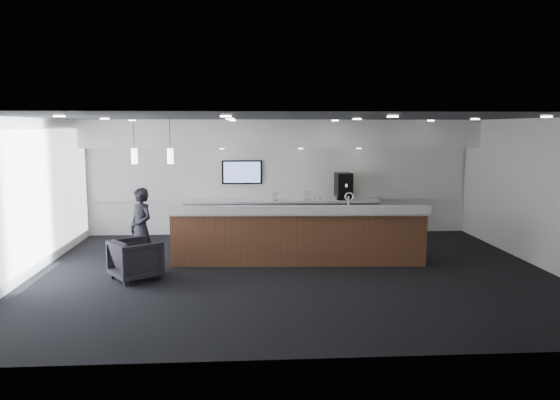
{
  "coord_description": "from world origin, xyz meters",
  "views": [
    {
      "loc": [
        -0.95,
        -10.33,
        2.82
      ],
      "look_at": [
        -0.18,
        1.3,
        1.26
      ],
      "focal_mm": 35.0,
      "sensor_mm": 36.0,
      "label": 1
    }
  ],
  "objects": [
    {
      "name": "info_sign_left",
      "position": [
        -0.16,
        3.53,
        1.06
      ],
      "size": [
        0.15,
        0.07,
        0.21
      ],
      "primitive_type": "cube",
      "rotation": [
        0.0,
        0.0,
        0.34
      ],
      "color": "white",
      "rests_on": "back_credenza"
    },
    {
      "name": "lounge_guest",
      "position": [
        -3.02,
        0.6,
        0.81
      ],
      "size": [
        0.69,
        0.69,
        1.62
      ],
      "primitive_type": "imported",
      "rotation": [
        0.0,
        0.0,
        -0.79
      ],
      "color": "black",
      "rests_on": "ground"
    },
    {
      "name": "alcove_panel",
      "position": [
        0.0,
        3.97,
        1.6
      ],
      "size": [
        9.8,
        0.06,
        1.4
      ],
      "primitive_type": "cube",
      "color": "white",
      "rests_on": "back_wall"
    },
    {
      "name": "coffee_machine",
      "position": [
        1.63,
        3.65,
        1.29
      ],
      "size": [
        0.43,
        0.54,
        0.69
      ],
      "rotation": [
        0.0,
        0.0,
        0.09
      ],
      "color": "black",
      "rests_on": "back_credenza"
    },
    {
      "name": "cup_6",
      "position": [
        0.84,
        3.5,
        1.0
      ],
      "size": [
        0.15,
        0.15,
        0.1
      ],
      "primitive_type": "imported",
      "rotation": [
        0.0,
        0.0,
        3.87
      ],
      "color": "white",
      "rests_on": "back_credenza"
    },
    {
      "name": "cup_2",
      "position": [
        1.4,
        3.5,
        1.0
      ],
      "size": [
        0.13,
        0.13,
        0.1
      ],
      "primitive_type": "imported",
      "rotation": [
        0.0,
        0.0,
        1.29
      ],
      "color": "white",
      "rests_on": "back_credenza"
    },
    {
      "name": "ceiling",
      "position": [
        0.0,
        0.0,
        3.0
      ],
      "size": [
        10.0,
        8.0,
        0.02
      ],
      "primitive_type": "cube",
      "color": "black",
      "rests_on": "back_wall"
    },
    {
      "name": "back_credenza",
      "position": [
        -0.0,
        3.64,
        0.48
      ],
      "size": [
        5.06,
        0.66,
        0.95
      ],
      "color": "#9D9FA6",
      "rests_on": "ground"
    },
    {
      "name": "back_wall",
      "position": [
        0.0,
        4.0,
        1.5
      ],
      "size": [
        10.0,
        0.02,
        3.0
      ],
      "primitive_type": "cube",
      "color": "white",
      "rests_on": "ground"
    },
    {
      "name": "right_wall",
      "position": [
        5.0,
        0.0,
        1.5
      ],
      "size": [
        0.02,
        8.0,
        3.0
      ],
      "primitive_type": "cube",
      "color": "white",
      "rests_on": "ground"
    },
    {
      "name": "info_sign_right",
      "position": [
        0.67,
        3.53,
        1.08
      ],
      "size": [
        0.19,
        0.07,
        0.26
      ],
      "primitive_type": "cube",
      "rotation": [
        0.0,
        0.0,
        0.25
      ],
      "color": "white",
      "rests_on": "back_credenza"
    },
    {
      "name": "cup_3",
      "position": [
        1.26,
        3.5,
        1.0
      ],
      "size": [
        0.14,
        0.14,
        0.1
      ],
      "primitive_type": "imported",
      "rotation": [
        0.0,
        0.0,
        1.94
      ],
      "color": "white",
      "rests_on": "back_credenza"
    },
    {
      "name": "cup_4",
      "position": [
        1.12,
        3.5,
        1.0
      ],
      "size": [
        0.15,
        0.15,
        0.1
      ],
      "primitive_type": "imported",
      "rotation": [
        0.0,
        0.0,
        2.58
      ],
      "color": "white",
      "rests_on": "back_credenza"
    },
    {
      "name": "cup_1",
      "position": [
        1.54,
        3.5,
        1.0
      ],
      "size": [
        0.15,
        0.15,
        0.1
      ],
      "primitive_type": "imported",
      "rotation": [
        0.0,
        0.0,
        0.65
      ],
      "color": "white",
      "rests_on": "back_credenza"
    },
    {
      "name": "armchair",
      "position": [
        -2.97,
        -0.27,
        0.38
      ],
      "size": [
        1.14,
        1.13,
        0.76
      ],
      "primitive_type": "imported",
      "rotation": [
        0.0,
        0.0,
        2.17
      ],
      "color": "black",
      "rests_on": "ground"
    },
    {
      "name": "ground",
      "position": [
        0.0,
        0.0,
        0.0
      ],
      "size": [
        10.0,
        10.0,
        0.0
      ],
      "primitive_type": "plane",
      "color": "black",
      "rests_on": "ground"
    },
    {
      "name": "soffit_bulkhead",
      "position": [
        0.0,
        3.55,
        2.65
      ],
      "size": [
        10.0,
        0.9,
        0.7
      ],
      "primitive_type": "cube",
      "color": "white",
      "rests_on": "back_wall"
    },
    {
      "name": "wall_tv",
      "position": [
        -1.0,
        3.91,
        1.65
      ],
      "size": [
        1.05,
        0.08,
        0.62
      ],
      "color": "black",
      "rests_on": "back_wall"
    },
    {
      "name": "pendant_right",
      "position": [
        -3.1,
        0.8,
        2.25
      ],
      "size": [
        0.12,
        0.12,
        0.3
      ],
      "primitive_type": "cylinder",
      "color": "beige",
      "rests_on": "ceiling"
    },
    {
      "name": "left_wall",
      "position": [
        -5.0,
        0.0,
        1.5
      ],
      "size": [
        0.02,
        8.0,
        3.0
      ],
      "primitive_type": "cube",
      "color": "white",
      "rests_on": "ground"
    },
    {
      "name": "ceiling_can_lights",
      "position": [
        0.0,
        0.0,
        2.97
      ],
      "size": [
        7.0,
        5.0,
        0.02
      ],
      "primitive_type": null,
      "color": "white",
      "rests_on": "ceiling"
    },
    {
      "name": "cup_5",
      "position": [
        0.98,
        3.5,
        1.0
      ],
      "size": [
        0.11,
        0.11,
        0.1
      ],
      "primitive_type": "imported",
      "rotation": [
        0.0,
        0.0,
        3.23
      ],
      "color": "white",
      "rests_on": "back_credenza"
    },
    {
      "name": "service_counter",
      "position": [
        0.16,
        0.77,
        0.57
      ],
      "size": [
        5.32,
        1.18,
        1.49
      ],
      "rotation": [
        0.0,
        0.0,
        -0.06
      ],
      "color": "brown",
      "rests_on": "ground"
    },
    {
      "name": "window_blinds_wall",
      "position": [
        -4.96,
        0.0,
        1.5
      ],
      "size": [
        0.04,
        7.36,
        2.55
      ],
      "primitive_type": "cube",
      "color": "silver",
      "rests_on": "left_wall"
    },
    {
      "name": "cup_0",
      "position": [
        1.68,
        3.5,
        1.0
      ],
      "size": [
        0.11,
        0.11,
        0.1
      ],
      "primitive_type": "imported",
      "color": "white",
      "rests_on": "back_credenza"
    },
    {
      "name": "pendant_left",
      "position": [
        -2.4,
        0.8,
        2.25
      ],
      "size": [
        0.12,
        0.12,
        0.3
      ],
      "primitive_type": "cylinder",
      "color": "beige",
      "rests_on": "ceiling"
    }
  ]
}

